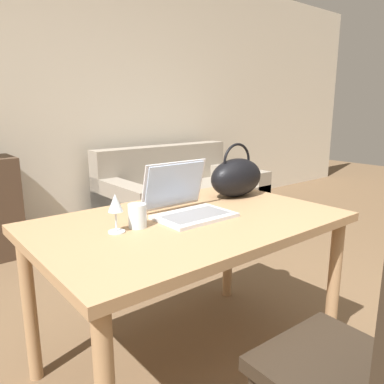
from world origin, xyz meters
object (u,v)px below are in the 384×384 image
object	(u,v)px
drinking_glass	(137,216)
handbag	(236,177)
wine_glass	(115,206)
couch	(181,200)
chair	(369,363)
laptop	(185,201)

from	to	relation	value
drinking_glass	handbag	xyz separation A→B (m)	(0.71, 0.13, 0.06)
handbag	wine_glass	bearing A→B (deg)	-170.72
drinking_glass	handbag	size ratio (longest dim) A/B	0.29
couch	drinking_glass	xyz separation A→B (m)	(-1.54, -1.71, 0.51)
couch	chair	bearing A→B (deg)	-116.94
chair	drinking_glass	bearing A→B (deg)	105.67
couch	wine_glass	distance (m)	2.44
couch	drinking_glass	size ratio (longest dim) A/B	16.36
chair	couch	xyz separation A→B (m)	(1.32, 2.60, -0.24)
chair	handbag	bearing A→B (deg)	65.87
chair	couch	bearing A→B (deg)	64.84
wine_glass	chair	bearing A→B (deg)	-70.15
drinking_glass	handbag	bearing A→B (deg)	10.25
wine_glass	drinking_glass	bearing A→B (deg)	2.26
laptop	drinking_glass	xyz separation A→B (m)	(-0.27, -0.03, -0.01)
laptop	drinking_glass	size ratio (longest dim) A/B	3.48
couch	laptop	xyz separation A→B (m)	(-1.27, -1.68, 0.53)
drinking_glass	handbag	world-z (taller)	handbag
chair	drinking_glass	size ratio (longest dim) A/B	9.50
laptop	drinking_glass	bearing A→B (deg)	-174.54
laptop	handbag	distance (m)	0.46
wine_glass	laptop	bearing A→B (deg)	4.60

